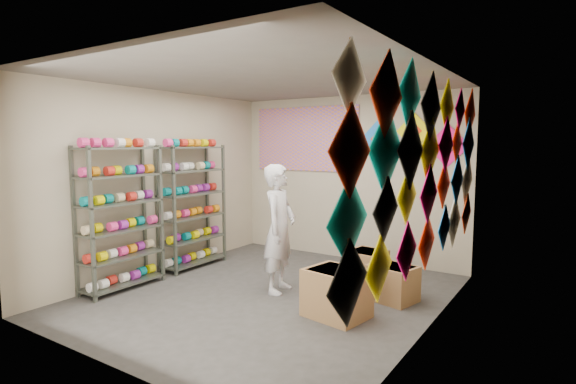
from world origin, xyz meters
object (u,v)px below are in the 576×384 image
Objects in this scene: shelf_rack_back at (192,206)px; carton_b at (392,283)px; shopkeeper at (279,229)px; carton_c at (366,266)px; carton_a at (337,293)px; shelf_rack_front at (120,218)px.

carton_b is (3.17, 0.22, -0.73)m from shelf_rack_back.
shopkeeper is 3.25× the size of carton_c.
shelf_rack_back reaches higher than carton_c.
shelf_rack_back is at bearing -157.50° from carton_c.
carton_a is at bearing -122.12° from shopkeeper.
carton_b is at bearing 3.98° from shelf_rack_back.
carton_c is (-0.23, 1.34, -0.04)m from carton_a.
shelf_rack_back is 1.83m from shopkeeper.
carton_b is 1.05× the size of carton_c.
carton_a is 0.90m from carton_b.
carton_a is (1.02, -0.37, -0.56)m from shopkeeper.
carton_b is at bearing 78.07° from carton_a.
shelf_rack_back is (0.00, 1.30, 0.00)m from shelf_rack_front.
shelf_rack_back is 2.97× the size of carton_a.
carton_c is at bearing -51.59° from shopkeeper.
shopkeeper is at bearing -147.29° from carton_b.
carton_a reaches higher than carton_c.
carton_a is (2.83, 0.68, -0.68)m from shelf_rack_front.
shopkeeper is 1.39m from carton_c.
carton_a is 1.25× the size of carton_c.
shelf_rack_front is 3.59m from carton_b.
shelf_rack_front is 3.72× the size of carton_c.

